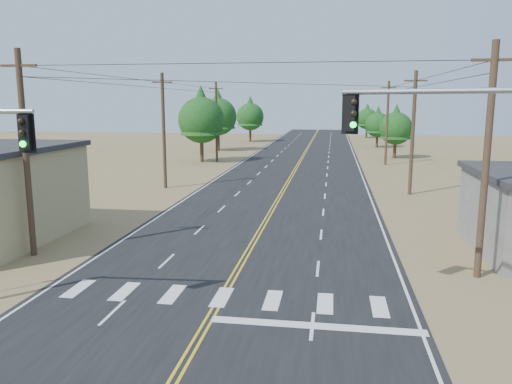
# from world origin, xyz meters

# --- Properties ---
(road) EXTENTS (15.00, 200.00, 0.02)m
(road) POSITION_xyz_m (0.00, 30.00, 0.01)
(road) COLOR black
(road) RESTS_ON ground
(utility_pole_left_near) EXTENTS (1.80, 0.30, 10.00)m
(utility_pole_left_near) POSITION_xyz_m (-10.50, 12.00, 5.12)
(utility_pole_left_near) COLOR #4C3826
(utility_pole_left_near) RESTS_ON ground
(utility_pole_left_mid) EXTENTS (1.80, 0.30, 10.00)m
(utility_pole_left_mid) POSITION_xyz_m (-10.50, 32.00, 5.12)
(utility_pole_left_mid) COLOR #4C3826
(utility_pole_left_mid) RESTS_ON ground
(utility_pole_left_far) EXTENTS (1.80, 0.30, 10.00)m
(utility_pole_left_far) POSITION_xyz_m (-10.50, 52.00, 5.12)
(utility_pole_left_far) COLOR #4C3826
(utility_pole_left_far) RESTS_ON ground
(utility_pole_right_near) EXTENTS (1.80, 0.30, 10.00)m
(utility_pole_right_near) POSITION_xyz_m (10.50, 12.00, 5.12)
(utility_pole_right_near) COLOR #4C3826
(utility_pole_right_near) RESTS_ON ground
(utility_pole_right_mid) EXTENTS (1.80, 0.30, 10.00)m
(utility_pole_right_mid) POSITION_xyz_m (10.50, 32.00, 5.12)
(utility_pole_right_mid) COLOR #4C3826
(utility_pole_right_mid) RESTS_ON ground
(utility_pole_right_far) EXTENTS (1.80, 0.30, 10.00)m
(utility_pole_right_far) POSITION_xyz_m (10.50, 52.00, 5.12)
(utility_pole_right_far) COLOR #4C3826
(utility_pole_right_far) RESTS_ON ground
(signal_mast_right) EXTENTS (6.07, 2.84, 8.08)m
(signal_mast_right) POSITION_xyz_m (8.60, 6.05, 5.45)
(signal_mast_right) COLOR gray
(signal_mast_right) RESTS_ON ground
(tree_left_near) EXTENTS (5.77, 5.77, 9.62)m
(tree_left_near) POSITION_xyz_m (-12.30, 51.39, 5.88)
(tree_left_near) COLOR #3F2D1E
(tree_left_near) RESTS_ON ground
(tree_left_mid) EXTENTS (5.77, 5.77, 9.61)m
(tree_left_mid) POSITION_xyz_m (-13.62, 66.45, 5.88)
(tree_left_mid) COLOR #3F2D1E
(tree_left_mid) RESTS_ON ground
(tree_left_far) EXTENTS (5.20, 5.20, 8.67)m
(tree_left_far) POSITION_xyz_m (-11.66, 85.14, 5.30)
(tree_left_far) COLOR #3F2D1E
(tree_left_far) RESTS_ON ground
(tree_right_near) EXTENTS (4.40, 4.40, 7.34)m
(tree_right_near) POSITION_xyz_m (12.45, 59.60, 4.48)
(tree_right_near) COLOR #3F2D1E
(tree_right_near) RESTS_ON ground
(tree_right_mid) EXTENTS (4.14, 4.14, 6.90)m
(tree_right_mid) POSITION_xyz_m (11.45, 76.04, 4.22)
(tree_right_mid) COLOR #3F2D1E
(tree_right_mid) RESTS_ON ground
(tree_right_far) EXTENTS (4.40, 4.40, 7.34)m
(tree_right_far) POSITION_xyz_m (11.14, 99.09, 4.49)
(tree_right_far) COLOR #3F2D1E
(tree_right_far) RESTS_ON ground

